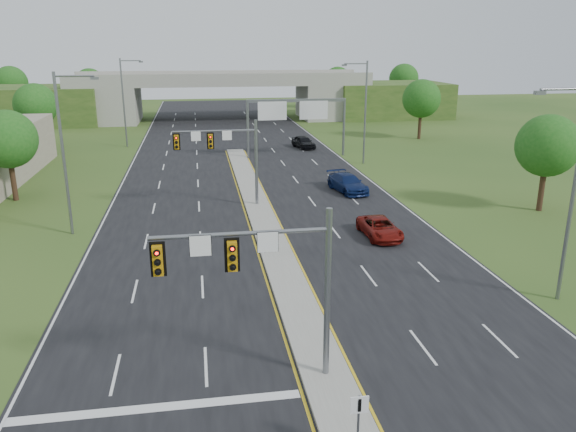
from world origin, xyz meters
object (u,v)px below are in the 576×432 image
(sign_gantry, at_px, (295,112))
(car_far_a, at_px, (380,228))
(signal_mast_far, at_px, (228,150))
(overpass, at_px, (222,99))
(signal_mast_near, at_px, (268,271))
(keep_right_sign, at_px, (359,415))
(car_far_c, at_px, (303,142))
(car_far_b, at_px, (348,183))

(sign_gantry, relative_size, car_far_a, 2.48)
(signal_mast_far, distance_m, overpass, 55.13)
(signal_mast_near, relative_size, signal_mast_far, 1.00)
(keep_right_sign, bearing_deg, car_far_c, 80.97)
(signal_mast_near, relative_size, overpass, 0.09)
(signal_mast_far, bearing_deg, car_far_c, 66.66)
(signal_mast_near, height_order, signal_mast_far, same)
(car_far_b, bearing_deg, car_far_c, 78.65)
(sign_gantry, distance_m, car_far_b, 17.41)
(signal_mast_near, xyz_separation_m, car_far_b, (10.76, 28.26, -3.93))
(keep_right_sign, relative_size, overpass, 0.03)
(signal_mast_far, bearing_deg, car_far_b, 16.84)
(keep_right_sign, xyz_separation_m, overpass, (0.00, 84.53, 2.04))
(sign_gantry, bearing_deg, signal_mast_near, -101.25)
(keep_right_sign, bearing_deg, car_far_b, 75.43)
(signal_mast_near, distance_m, car_far_b, 30.49)
(sign_gantry, bearing_deg, car_far_b, -83.81)
(sign_gantry, xyz_separation_m, car_far_b, (1.82, -16.74, -4.45))
(signal_mast_near, bearing_deg, sign_gantry, 78.75)
(signal_mast_far, bearing_deg, signal_mast_near, -90.00)
(car_far_b, height_order, car_far_c, car_far_b)
(signal_mast_near, xyz_separation_m, car_far_c, (10.99, 50.46, -3.94))
(car_far_c, bearing_deg, signal_mast_near, -115.90)
(signal_mast_near, relative_size, car_far_b, 1.31)
(sign_gantry, xyz_separation_m, overpass, (-6.68, 35.08, -1.69))
(sign_gantry, bearing_deg, signal_mast_far, -114.11)
(keep_right_sign, bearing_deg, car_far_a, 69.95)
(signal_mast_far, relative_size, keep_right_sign, 3.18)
(signal_mast_far, height_order, sign_gantry, signal_mast_far)
(signal_mast_far, height_order, car_far_c, signal_mast_far)
(sign_gantry, bearing_deg, overpass, 100.79)
(signal_mast_far, xyz_separation_m, car_far_c, (10.99, 25.46, -3.94))
(car_far_a, bearing_deg, keep_right_sign, -111.71)
(keep_right_sign, bearing_deg, signal_mast_near, 116.94)
(car_far_c, bearing_deg, signal_mast_far, -126.96)
(car_far_b, bearing_deg, sign_gantry, 85.42)
(signal_mast_near, xyz_separation_m, overpass, (2.26, 80.07, -1.17))
(car_far_c, bearing_deg, car_far_a, -105.73)
(signal_mast_near, distance_m, signal_mast_far, 25.00)
(car_far_b, distance_m, car_far_c, 22.20)
(signal_mast_near, distance_m, car_far_a, 19.12)
(signal_mast_near, xyz_separation_m, sign_gantry, (8.95, 44.99, 0.51))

